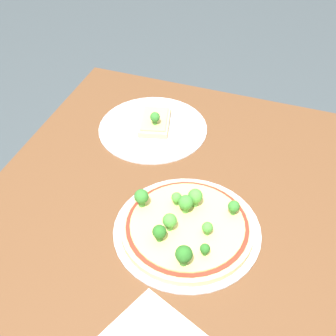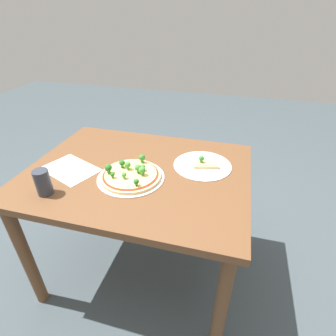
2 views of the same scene
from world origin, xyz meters
The scene contains 3 objects.
dining_table centered at (0.00, 0.00, 0.64)m, with size 1.11×0.85×0.74m.
pizza_tray_whole centered at (0.01, 0.07, 0.76)m, with size 0.32×0.32×0.07m.
pizza_tray_slice centered at (-0.32, -0.13, 0.75)m, with size 0.30×0.30×0.06m.
Camera 1 is at (0.64, 0.25, 1.54)m, focal length 50.00 mm.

